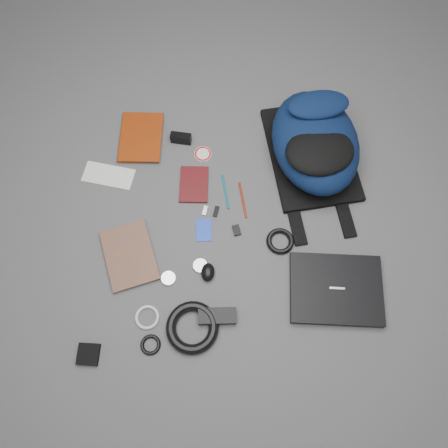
{
  "coord_description": "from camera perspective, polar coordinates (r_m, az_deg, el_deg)",
  "views": [
    {
      "loc": [
        -0.05,
        -0.62,
        1.67
      ],
      "look_at": [
        0.0,
        0.0,
        0.02
      ],
      "focal_mm": 35.0,
      "sensor_mm": 36.0,
      "label": 1
    }
  ],
  "objects": [
    {
      "name": "id_badge",
      "position": [
        1.77,
        -2.67,
        -0.81
      ],
      "size": [
        0.06,
        0.1,
        0.0
      ],
      "primitive_type": "cube",
      "rotation": [
        0.0,
        0.0,
        -0.01
      ],
      "color": "blue",
      "rests_on": "ground"
    },
    {
      "name": "ground",
      "position": [
        1.78,
        -0.0,
        -0.23
      ],
      "size": [
        4.0,
        4.0,
        0.0
      ],
      "primitive_type": "plane",
      "color": "#4F4F51",
      "rests_on": "ground"
    },
    {
      "name": "sticker_disc",
      "position": [
        1.92,
        -2.78,
        9.13
      ],
      "size": [
        0.1,
        0.1,
        0.0
      ],
      "primitive_type": "cylinder",
      "rotation": [
        0.0,
        0.0,
        0.37
      ],
      "color": "white",
      "rests_on": "ground"
    },
    {
      "name": "headphone_left",
      "position": [
        1.72,
        -7.27,
        -7.05
      ],
      "size": [
        0.07,
        0.07,
        0.01
      ],
      "primitive_type": "cylinder",
      "rotation": [
        0.0,
        0.0,
        0.31
      ],
      "color": "silver",
      "rests_on": "ground"
    },
    {
      "name": "compact_camera",
      "position": [
        1.94,
        -5.65,
        11.09
      ],
      "size": [
        0.09,
        0.05,
        0.05
      ],
      "primitive_type": "cube",
      "rotation": [
        0.0,
        0.0,
        -0.22
      ],
      "color": "black",
      "rests_on": "ground"
    },
    {
      "name": "textbook_red",
      "position": [
        2.0,
        -13.45,
        10.98
      ],
      "size": [
        0.21,
        0.26,
        0.03
      ],
      "primitive_type": "imported",
      "rotation": [
        0.0,
        0.0,
        -0.1
      ],
      "color": "maroon",
      "rests_on": "ground"
    },
    {
      "name": "key_fob",
      "position": [
        1.77,
        1.65,
        -0.82
      ],
      "size": [
        0.03,
        0.05,
        0.01
      ],
      "primitive_type": "cube",
      "rotation": [
        0.0,
        0.0,
        0.16
      ],
      "color": "black",
      "rests_on": "ground"
    },
    {
      "name": "usb_silver",
      "position": [
        1.8,
        -2.51,
        1.75
      ],
      "size": [
        0.03,
        0.04,
        0.01
      ],
      "primitive_type": "cube",
      "rotation": [
        0.0,
        0.0,
        -0.29
      ],
      "color": "#A6A6A8",
      "rests_on": "ground"
    },
    {
      "name": "earbud_coil",
      "position": [
        1.69,
        -9.57,
        -15.29
      ],
      "size": [
        0.09,
        0.09,
        0.01
      ],
      "primitive_type": "torus",
      "rotation": [
        0.0,
        0.0,
        0.3
      ],
      "color": "black",
      "rests_on": "ground"
    },
    {
      "name": "pouch",
      "position": [
        1.73,
        -17.29,
        -15.93
      ],
      "size": [
        0.09,
        0.09,
        0.02
      ],
      "primitive_type": "cube",
      "rotation": [
        0.0,
        0.0,
        -0.13
      ],
      "color": "black",
      "rests_on": "ground"
    },
    {
      "name": "laptop",
      "position": [
        1.74,
        14.41,
        -8.25
      ],
      "size": [
        0.38,
        0.31,
        0.03
      ],
      "primitive_type": "cube",
      "rotation": [
        0.0,
        0.0,
        -0.12
      ],
      "color": "black",
      "rests_on": "ground"
    },
    {
      "name": "usb_black",
      "position": [
        1.8,
        -1.05,
        1.64
      ],
      "size": [
        0.03,
        0.05,
        0.01
      ],
      "primitive_type": "cube",
      "rotation": [
        0.0,
        0.0,
        -0.31
      ],
      "color": "black",
      "rests_on": "ground"
    },
    {
      "name": "mouse",
      "position": [
        1.7,
        -2.12,
        -6.31
      ],
      "size": [
        0.06,
        0.08,
        0.04
      ],
      "primitive_type": "ellipsoid",
      "rotation": [
        0.0,
        0.0,
        -0.13
      ],
      "color": "black",
      "rests_on": "ground"
    },
    {
      "name": "white_cable_coil",
      "position": [
        1.7,
        -10.0,
        -11.91
      ],
      "size": [
        0.11,
        0.11,
        0.01
      ],
      "primitive_type": "torus",
      "rotation": [
        0.0,
        0.0,
        0.21
      ],
      "color": "silver",
      "rests_on": "ground"
    },
    {
      "name": "pen_teal",
      "position": [
        1.83,
        0.19,
        4.22
      ],
      "size": [
        0.02,
        0.16,
        0.01
      ],
      "primitive_type": "cylinder",
      "rotation": [
        1.57,
        0.0,
        0.09
      ],
      "color": "#0C6B70",
      "rests_on": "ground"
    },
    {
      "name": "backpack",
      "position": [
        1.86,
        11.82,
        10.45
      ],
      "size": [
        0.42,
        0.57,
        0.23
      ],
      "primitive_type": null,
      "rotation": [
        0.0,
        0.0,
        0.09
      ],
      "color": "black",
      "rests_on": "ground"
    },
    {
      "name": "envelope",
      "position": [
        1.93,
        -14.85,
        6.17
      ],
      "size": [
        0.23,
        0.15,
        0.0
      ],
      "primitive_type": "cube",
      "rotation": [
        0.0,
        0.0,
        -0.28
      ],
      "color": "silver",
      "rests_on": "ground"
    },
    {
      "name": "comic_book",
      "position": [
        1.78,
        -15.16,
        -4.88
      ],
      "size": [
        0.25,
        0.3,
        0.02
      ],
      "primitive_type": "imported",
      "rotation": [
        0.0,
        0.0,
        0.24
      ],
      "color": "#CA710E",
      "rests_on": "ground"
    },
    {
      "name": "headphone_right",
      "position": [
        1.72,
        -3.11,
        -5.47
      ],
      "size": [
        0.07,
        0.07,
        0.01
      ],
      "primitive_type": "cylinder",
      "rotation": [
        0.0,
        0.0,
        -0.36
      ],
      "color": "#B2B2B4",
      "rests_on": "ground"
    },
    {
      "name": "pen_red",
      "position": [
        1.82,
        2.46,
        3.15
      ],
      "size": [
        0.02,
        0.16,
        0.01
      ],
      "primitive_type": "cylinder",
      "rotation": [
        1.57,
        0.0,
        0.09
      ],
      "color": "maroon",
      "rests_on": "ground"
    },
    {
      "name": "cable_coil",
      "position": [
        1.76,
        7.34,
        -2.23
      ],
      "size": [
        0.14,
        0.14,
        0.02
      ],
      "primitive_type": "torus",
      "rotation": [
        0.0,
        0.0,
        0.38
      ],
      "color": "black",
      "rests_on": "ground"
    },
    {
      "name": "dvd_case",
      "position": [
        1.85,
        -3.94,
        5.18
      ],
      "size": [
        0.13,
        0.18,
        0.01
      ],
      "primitive_type": "cube",
      "rotation": [
        0.0,
        0.0,
        -0.09
      ],
      "color": "#3E0C0D",
      "rests_on": "ground"
    },
    {
      "name": "power_cord_coil",
      "position": [
        1.66,
        -4.16,
        -13.32
      ],
      "size": [
        0.2,
        0.2,
        0.04
      ],
      "primitive_type": "torus",
      "rotation": [
        0.0,
        0.0,
        -0.01
      ],
      "color": "black",
      "rests_on": "ground"
    },
    {
      "name": "power_brick",
      "position": [
        1.67,
        -0.88,
        -11.94
      ],
      "size": [
        0.14,
        0.07,
        0.03
      ],
      "primitive_type": "cube",
      "rotation": [
        0.0,
        0.0,
        -0.05
      ],
      "color": "black",
      "rests_on": "ground"
    }
  ]
}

